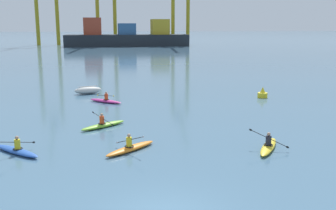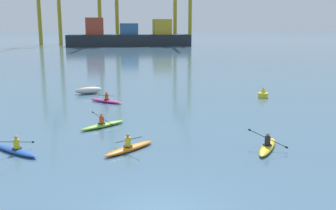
% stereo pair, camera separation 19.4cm
% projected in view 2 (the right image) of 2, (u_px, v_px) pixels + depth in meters
% --- Properties ---
extents(container_barge, '(38.12, 9.10, 8.74)m').
position_uv_depth(container_barge, '(129.00, 37.00, 121.41)').
color(container_barge, '#1E2328').
rests_on(container_barge, ground).
extents(capsized_dinghy, '(2.80, 1.75, 0.76)m').
position_uv_depth(capsized_dinghy, '(89.00, 90.00, 37.47)').
color(capsized_dinghy, beige).
rests_on(capsized_dinghy, ground).
extents(channel_buoy, '(0.90, 0.90, 1.00)m').
position_uv_depth(channel_buoy, '(263.00, 94.00, 35.42)').
color(channel_buoy, yellow).
rests_on(channel_buoy, ground).
extents(kayak_yellow, '(2.36, 3.17, 1.05)m').
position_uv_depth(kayak_yellow, '(267.00, 146.00, 20.71)').
color(kayak_yellow, yellow).
rests_on(kayak_yellow, ground).
extents(kayak_magenta, '(2.96, 2.68, 0.95)m').
position_uv_depth(kayak_magenta, '(106.00, 100.00, 33.27)').
color(kayak_magenta, '#C13384').
rests_on(kayak_magenta, ground).
extents(kayak_blue, '(2.85, 2.81, 0.95)m').
position_uv_depth(kayak_blue, '(16.00, 150.00, 20.11)').
color(kayak_blue, '#2856B2').
rests_on(kayak_blue, ground).
extents(kayak_orange, '(2.99, 2.65, 1.05)m').
position_uv_depth(kayak_orange, '(129.00, 148.00, 20.48)').
color(kayak_orange, orange).
rests_on(kayak_orange, ground).
extents(kayak_lime, '(3.09, 2.50, 0.95)m').
position_uv_depth(kayak_lime, '(103.00, 125.00, 25.20)').
color(kayak_lime, '#7ABC2D').
rests_on(kayak_lime, ground).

